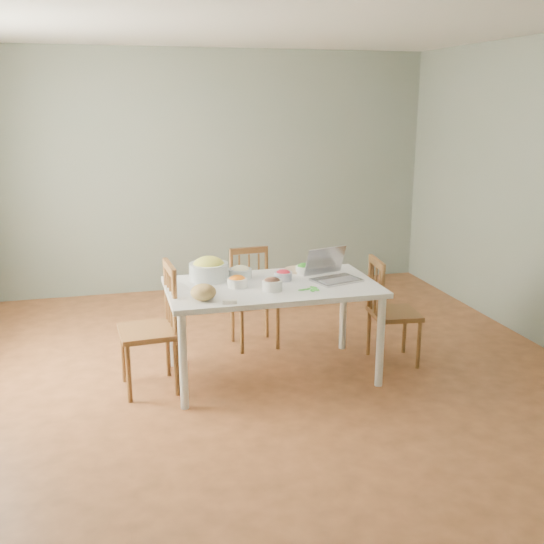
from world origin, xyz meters
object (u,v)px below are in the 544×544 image
object	(u,v)px
chair_right	(394,311)
dining_table	(272,331)
chair_far	(255,299)
laptop	(337,266)
bowl_squash	(209,269)
chair_left	(147,328)
bread_boule	(203,292)

from	to	relation	value
chair_right	dining_table	bearing A→B (deg)	97.32
chair_far	chair_right	bearing A→B (deg)	-36.03
laptop	bowl_squash	bearing A→B (deg)	147.46
chair_left	laptop	distance (m)	1.54
chair_far	bread_boule	xyz separation A→B (m)	(-0.59, -0.94, 0.39)
laptop	chair_left	bearing A→B (deg)	163.04
dining_table	bread_boule	world-z (taller)	bread_boule
dining_table	chair_far	world-z (taller)	chair_far
chair_left	chair_right	world-z (taller)	chair_left
chair_left	bread_boule	world-z (taller)	chair_left
chair_right	laptop	world-z (taller)	laptop
dining_table	chair_right	xyz separation A→B (m)	(1.06, 0.02, 0.07)
bread_boule	laptop	xyz separation A→B (m)	(1.09, 0.23, 0.06)
chair_right	laptop	size ratio (longest dim) A/B	2.49
bowl_squash	dining_table	bearing A→B (deg)	-30.15
dining_table	chair_right	bearing A→B (deg)	0.95
bread_boule	laptop	world-z (taller)	laptop
laptop	bread_boule	bearing A→B (deg)	176.41
chair_far	bowl_squash	bearing A→B (deg)	-142.53
chair_far	chair_right	distance (m)	1.23
bread_boule	chair_left	bearing A→B (deg)	145.58
bowl_squash	chair_far	bearing A→B (deg)	41.43
dining_table	chair_right	size ratio (longest dim) A/B	1.81
laptop	dining_table	bearing A→B (deg)	160.68
dining_table	chair_far	xyz separation A→B (m)	(0.02, 0.67, 0.05)
bread_boule	bowl_squash	xyz separation A→B (m)	(0.13, 0.53, 0.03)
chair_right	bowl_squash	world-z (taller)	bowl_squash
chair_left	bread_boule	distance (m)	0.58
chair_far	bread_boule	size ratio (longest dim) A/B	4.73
dining_table	bread_boule	size ratio (longest dim) A/B	8.83
dining_table	chair_far	size ratio (longest dim) A/B	1.86
chair_right	bowl_squash	size ratio (longest dim) A/B	2.88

